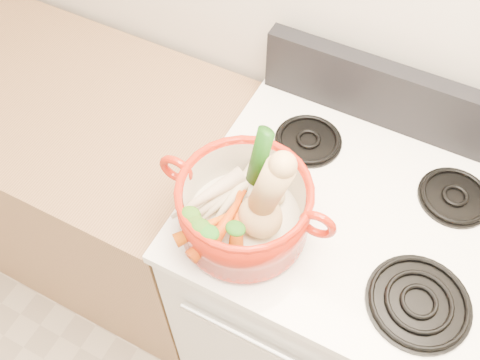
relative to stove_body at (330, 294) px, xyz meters
The scene contains 24 objects.
wall_back 0.91m from the stove_body, 90.00° to the left, with size 3.50×0.02×2.60m, color beige.
stove_body is the anchor object (origin of this frame).
cooktop 0.47m from the stove_body, ahead, with size 0.78×0.67×0.03m, color white.
control_backsplash 0.65m from the stove_body, 90.00° to the left, with size 0.76×0.05×0.18m, color black.
counter_left 1.07m from the stove_body, behind, with size 1.36×0.65×0.90m, color #8E6643.
burner_front_left 0.56m from the stove_body, 139.90° to the right, with size 0.22×0.22×0.02m, color black.
burner_front_right 0.56m from the stove_body, 40.10° to the right, with size 0.22×0.22×0.02m, color black.
burner_back_left 0.55m from the stove_body, 143.62° to the left, with size 0.17×0.17×0.02m, color black.
burner_back_right 0.55m from the stove_body, 36.38° to the left, with size 0.17×0.17×0.02m, color black.
dutch_oven 0.64m from the stove_body, 142.90° to the right, with size 0.29×0.29×0.14m, color #A51A0A.
pot_handle_left 0.76m from the stove_body, 155.79° to the right, with size 0.08×0.08×0.02m, color #A51A0A.
pot_handle_right 0.65m from the stove_body, 109.35° to the right, with size 0.08×0.08×0.02m, color #A51A0A.
squash 0.71m from the stove_body, 136.51° to the right, with size 0.11×0.11×0.25m, color tan, non-canonical shape.
leek 0.71m from the stove_body, 147.58° to the right, with size 0.04×0.04×0.26m, color silver.
ginger 0.60m from the stove_body, 153.59° to the right, with size 0.07×0.05×0.04m, color tan.
parsnip_0 0.64m from the stove_body, 152.98° to the right, with size 0.05×0.05×0.24m, color beige.
parsnip_1 0.64m from the stove_body, 152.16° to the right, with size 0.04×0.04×0.18m, color beige.
parsnip_2 0.64m from the stove_body, 152.38° to the right, with size 0.04×0.04×0.19m, color beige.
parsnip_3 0.68m from the stove_body, 150.87° to the right, with size 0.04×0.04×0.19m, color beige.
carrot_0 0.65m from the stove_body, 137.42° to the right, with size 0.03×0.03×0.14m, color #C43A09.
carrot_1 0.66m from the stove_body, 135.42° to the right, with size 0.03×0.03×0.16m, color #D83D0A.
carrot_2 0.64m from the stove_body, 142.40° to the right, with size 0.03×0.03×0.17m, color #CD460A.
carrot_3 0.68m from the stove_body, 138.30° to the right, with size 0.03×0.03×0.15m, color #CB5C0A.
carrot_4 0.67m from the stove_body, 137.45° to the right, with size 0.03×0.03×0.17m, color #DB510A.
Camera 1 is at (0.05, 0.68, 2.03)m, focal length 40.00 mm.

